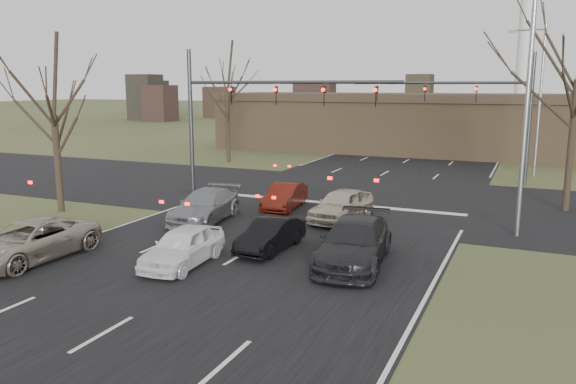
{
  "coord_description": "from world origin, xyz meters",
  "views": [
    {
      "loc": [
        9.38,
        -13.96,
        6.05
      ],
      "look_at": [
        0.82,
        5.46,
        2.0
      ],
      "focal_mm": 35.0,
      "sensor_mm": 36.0,
      "label": 1
    }
  ],
  "objects_px": {
    "car_silver_suv": "(29,241)",
    "car_charcoal_sedan": "(354,243)",
    "building": "(446,124)",
    "mast_arm_far": "(481,102)",
    "mast_arm_near": "(242,104)",
    "car_white_sedan": "(183,246)",
    "streetlight_right_near": "(522,97)",
    "car_red_ahead": "(285,196)",
    "car_silver_ahead": "(341,205)",
    "car_grey_ahead": "(205,206)",
    "streetlight_right_far": "(538,92)",
    "car_black_hatch": "(271,235)"
  },
  "relations": [
    {
      "from": "car_white_sedan",
      "to": "car_black_hatch",
      "type": "height_order",
      "value": "car_white_sedan"
    },
    {
      "from": "mast_arm_near",
      "to": "car_black_hatch",
      "type": "bearing_deg",
      "value": -56.11
    },
    {
      "from": "car_silver_ahead",
      "to": "streetlight_right_far",
      "type": "bearing_deg",
      "value": 73.65
    },
    {
      "from": "building",
      "to": "car_black_hatch",
      "type": "relative_size",
      "value": 11.74
    },
    {
      "from": "car_black_hatch",
      "to": "car_silver_ahead",
      "type": "xyz_separation_m",
      "value": [
        0.92,
        5.5,
        0.13
      ]
    },
    {
      "from": "building",
      "to": "car_grey_ahead",
      "type": "relative_size",
      "value": 8.8
    },
    {
      "from": "car_silver_suv",
      "to": "car_white_sedan",
      "type": "xyz_separation_m",
      "value": [
        5.2,
        1.72,
        -0.03
      ]
    },
    {
      "from": "mast_arm_near",
      "to": "car_silver_ahead",
      "type": "bearing_deg",
      "value": -25.74
    },
    {
      "from": "streetlight_right_near",
      "to": "car_red_ahead",
      "type": "height_order",
      "value": "streetlight_right_near"
    },
    {
      "from": "mast_arm_near",
      "to": "mast_arm_far",
      "type": "relative_size",
      "value": 1.09
    },
    {
      "from": "car_silver_suv",
      "to": "car_charcoal_sedan",
      "type": "distance_m",
      "value": 11.31
    },
    {
      "from": "mast_arm_near",
      "to": "car_white_sedan",
      "type": "bearing_deg",
      "value": -71.26
    },
    {
      "from": "building",
      "to": "car_white_sedan",
      "type": "distance_m",
      "value": 36.79
    },
    {
      "from": "car_charcoal_sedan",
      "to": "streetlight_right_near",
      "type": "bearing_deg",
      "value": 45.01
    },
    {
      "from": "car_charcoal_sedan",
      "to": "car_red_ahead",
      "type": "distance_m",
      "value": 9.08
    },
    {
      "from": "car_charcoal_sedan",
      "to": "car_grey_ahead",
      "type": "height_order",
      "value": "car_charcoal_sedan"
    },
    {
      "from": "car_charcoal_sedan",
      "to": "car_red_ahead",
      "type": "relative_size",
      "value": 1.37
    },
    {
      "from": "streetlight_right_near",
      "to": "car_charcoal_sedan",
      "type": "height_order",
      "value": "streetlight_right_near"
    },
    {
      "from": "mast_arm_far",
      "to": "streetlight_right_near",
      "type": "xyz_separation_m",
      "value": [
        2.64,
        -13.0,
        0.57
      ]
    },
    {
      "from": "streetlight_right_near",
      "to": "car_silver_suv",
      "type": "xyz_separation_m",
      "value": [
        -15.32,
        -10.32,
        -4.89
      ]
    },
    {
      "from": "streetlight_right_far",
      "to": "car_red_ahead",
      "type": "distance_m",
      "value": 20.15
    },
    {
      "from": "car_silver_suv",
      "to": "car_white_sedan",
      "type": "bearing_deg",
      "value": 19.54
    },
    {
      "from": "building",
      "to": "mast_arm_near",
      "type": "relative_size",
      "value": 3.5
    },
    {
      "from": "car_white_sedan",
      "to": "car_red_ahead",
      "type": "xyz_separation_m",
      "value": [
        -0.45,
        9.5,
        -0.04
      ]
    },
    {
      "from": "mast_arm_far",
      "to": "car_red_ahead",
      "type": "xyz_separation_m",
      "value": [
        -7.93,
        -12.09,
        -4.39
      ]
    },
    {
      "from": "building",
      "to": "mast_arm_far",
      "type": "bearing_deg",
      "value": -74.42
    },
    {
      "from": "streetlight_right_near",
      "to": "car_grey_ahead",
      "type": "height_order",
      "value": "streetlight_right_near"
    },
    {
      "from": "car_silver_suv",
      "to": "car_charcoal_sedan",
      "type": "xyz_separation_m",
      "value": [
        10.5,
        4.2,
        0.06
      ]
    },
    {
      "from": "building",
      "to": "mast_arm_near",
      "type": "xyz_separation_m",
      "value": [
        -7.23,
        -25.0,
        2.41
      ]
    },
    {
      "from": "car_white_sedan",
      "to": "car_red_ahead",
      "type": "bearing_deg",
      "value": 89.01
    },
    {
      "from": "mast_arm_far",
      "to": "car_grey_ahead",
      "type": "relative_size",
      "value": 2.31
    },
    {
      "from": "building",
      "to": "streetlight_right_far",
      "type": "relative_size",
      "value": 4.24
    },
    {
      "from": "mast_arm_far",
      "to": "streetlight_right_near",
      "type": "relative_size",
      "value": 1.11
    },
    {
      "from": "streetlight_right_near",
      "to": "car_white_sedan",
      "type": "xyz_separation_m",
      "value": [
        -10.12,
        -8.59,
        -4.92
      ]
    },
    {
      "from": "building",
      "to": "car_white_sedan",
      "type": "height_order",
      "value": "building"
    },
    {
      "from": "mast_arm_far",
      "to": "car_red_ahead",
      "type": "relative_size",
      "value": 2.91
    },
    {
      "from": "streetlight_right_far",
      "to": "mast_arm_far",
      "type": "bearing_deg",
      "value": -128.11
    },
    {
      "from": "mast_arm_far",
      "to": "car_charcoal_sedan",
      "type": "height_order",
      "value": "mast_arm_far"
    },
    {
      "from": "streetlight_right_near",
      "to": "car_silver_suv",
      "type": "height_order",
      "value": "streetlight_right_near"
    },
    {
      "from": "building",
      "to": "mast_arm_far",
      "type": "height_order",
      "value": "mast_arm_far"
    },
    {
      "from": "mast_arm_near",
      "to": "streetlight_right_near",
      "type": "bearing_deg",
      "value": -12.05
    },
    {
      "from": "streetlight_right_near",
      "to": "car_white_sedan",
      "type": "relative_size",
      "value": 2.57
    },
    {
      "from": "car_silver_ahead",
      "to": "car_red_ahead",
      "type": "bearing_deg",
      "value": 167.95
    },
    {
      "from": "streetlight_right_far",
      "to": "car_black_hatch",
      "type": "height_order",
      "value": "streetlight_right_far"
    },
    {
      "from": "car_black_hatch",
      "to": "car_charcoal_sedan",
      "type": "relative_size",
      "value": 0.69
    },
    {
      "from": "building",
      "to": "streetlight_right_near",
      "type": "distance_m",
      "value": 28.97
    },
    {
      "from": "car_charcoal_sedan",
      "to": "building",
      "type": "bearing_deg",
      "value": 86.61
    },
    {
      "from": "streetlight_right_near",
      "to": "car_silver_ahead",
      "type": "relative_size",
      "value": 2.35
    },
    {
      "from": "car_white_sedan",
      "to": "car_black_hatch",
      "type": "bearing_deg",
      "value": 51.07
    },
    {
      "from": "mast_arm_far",
      "to": "car_black_hatch",
      "type": "height_order",
      "value": "mast_arm_far"
    }
  ]
}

